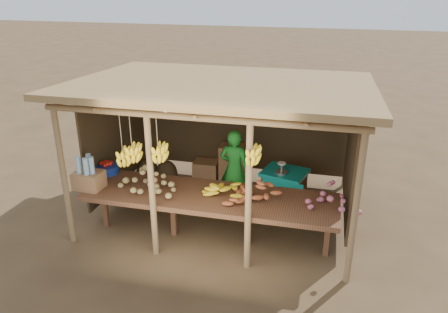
# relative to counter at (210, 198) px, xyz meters

# --- Properties ---
(ground) EXTENTS (60.00, 60.00, 0.00)m
(ground) POSITION_rel_counter_xyz_m (-0.00, 0.95, -0.74)
(ground) COLOR brown
(ground) RESTS_ON ground
(stall_structure) EXTENTS (4.70, 3.50, 2.43)m
(stall_structure) POSITION_rel_counter_xyz_m (-0.03, 0.90, 1.17)
(stall_structure) COLOR #90704A
(stall_structure) RESTS_ON ground
(counter) EXTENTS (3.90, 1.05, 0.80)m
(counter) POSITION_rel_counter_xyz_m (0.00, 0.00, 0.00)
(counter) COLOR brown
(counter) RESTS_ON ground
(potato_heap) EXTENTS (1.08, 0.83, 0.36)m
(potato_heap) POSITION_rel_counter_xyz_m (-0.96, -0.05, 0.24)
(potato_heap) COLOR tan
(potato_heap) RESTS_ON counter
(sweet_potato_heap) EXTENTS (0.96, 0.72, 0.35)m
(sweet_potato_heap) POSITION_rel_counter_xyz_m (0.75, -0.07, 0.24)
(sweet_potato_heap) COLOR #A04D29
(sweet_potato_heap) RESTS_ON counter
(onion_heap) EXTENTS (0.92, 0.61, 0.36)m
(onion_heap) POSITION_rel_counter_xyz_m (1.77, 0.08, 0.24)
(onion_heap) COLOR #BA5A74
(onion_heap) RESTS_ON counter
(banana_pile) EXTENTS (0.66, 0.49, 0.35)m
(banana_pile) POSITION_rel_counter_xyz_m (0.25, 0.11, 0.23)
(banana_pile) COLOR yellow
(banana_pile) RESTS_ON counter
(tomato_basin) EXTENTS (0.40, 0.40, 0.21)m
(tomato_basin) POSITION_rel_counter_xyz_m (-1.90, 0.37, 0.15)
(tomato_basin) COLOR navy
(tomato_basin) RESTS_ON counter
(bottle_box) EXTENTS (0.45, 0.36, 0.55)m
(bottle_box) POSITION_rel_counter_xyz_m (-1.90, -0.21, 0.27)
(bottle_box) COLOR #9A6C45
(bottle_box) RESTS_ON counter
(vendor) EXTENTS (0.57, 0.41, 1.47)m
(vendor) POSITION_rel_counter_xyz_m (0.14, 1.15, -0.00)
(vendor) COLOR #1B7D24
(vendor) RESTS_ON ground
(tarp_crate) EXTENTS (0.89, 0.82, 0.89)m
(tarp_crate) POSITION_rel_counter_xyz_m (1.00, 1.40, -0.37)
(tarp_crate) COLOR brown
(tarp_crate) RESTS_ON ground
(carton_stack) EXTENTS (1.05, 0.41, 0.79)m
(carton_stack) POSITION_rel_counter_xyz_m (-0.29, 2.10, -0.39)
(carton_stack) COLOR #9A6C45
(carton_stack) RESTS_ON ground
(burlap_sacks) EXTENTS (0.85, 0.45, 0.60)m
(burlap_sacks) POSITION_rel_counter_xyz_m (-1.57, 1.72, -0.48)
(burlap_sacks) COLOR #43331F
(burlap_sacks) RESTS_ON ground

